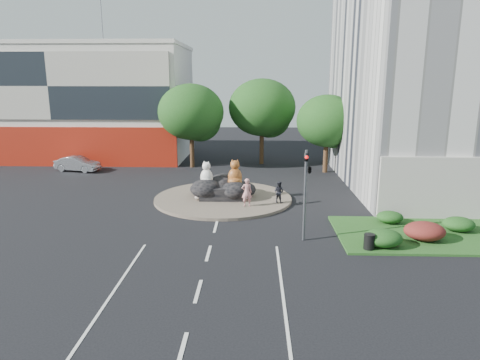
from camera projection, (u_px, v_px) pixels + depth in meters
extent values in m
plane|color=black|center=(208.00, 253.00, 21.63)|extent=(120.00, 120.00, 0.00)
cylinder|color=brown|center=(223.00, 198.00, 31.34)|extent=(10.00, 10.00, 0.20)
cube|color=beige|center=(75.00, 104.00, 48.14)|extent=(25.00, 12.00, 12.00)
cube|color=maroon|center=(54.00, 147.00, 43.16)|extent=(25.00, 0.30, 4.00)
cube|color=#B2AD9E|center=(48.00, 86.00, 41.75)|extent=(24.00, 0.15, 6.50)
cube|color=beige|center=(70.00, 46.00, 46.73)|extent=(25.20, 12.20, 0.40)
cylinder|color=#595B60|center=(102.00, 22.00, 47.96)|extent=(0.10, 0.10, 5.00)
cube|color=#1C4818|center=(426.00, 234.00, 24.12)|extent=(10.00, 6.00, 0.12)
cylinder|color=#382314|center=(192.00, 149.00, 42.76)|extent=(0.44, 0.44, 3.74)
ellipsoid|color=#193E13|center=(191.00, 112.00, 41.93)|extent=(6.46, 6.46, 5.49)
sphere|color=#193E13|center=(200.00, 120.00, 42.58)|extent=(4.25, 4.25, 4.25)
sphere|color=#193E13|center=(184.00, 118.00, 41.79)|extent=(3.74, 3.74, 3.74)
cylinder|color=#382314|center=(262.00, 145.00, 44.44)|extent=(0.44, 0.44, 3.96)
ellipsoid|color=#193E13|center=(262.00, 107.00, 43.56)|extent=(6.84, 6.84, 5.81)
sphere|color=#193E13|center=(270.00, 116.00, 44.22)|extent=(4.50, 4.50, 4.50)
sphere|color=#193E13|center=(255.00, 114.00, 43.43)|extent=(3.96, 3.96, 3.96)
cylinder|color=#382314|center=(326.00, 155.00, 40.41)|extent=(0.44, 0.44, 3.30)
ellipsoid|color=#193E13|center=(327.00, 121.00, 39.68)|extent=(5.70, 5.70, 4.84)
sphere|color=#193E13|center=(334.00, 128.00, 40.31)|extent=(3.75, 3.75, 3.75)
sphere|color=#193E13|center=(320.00, 127.00, 39.53)|extent=(3.30, 3.30, 3.30)
ellipsoid|color=#193E13|center=(383.00, 238.00, 22.16)|extent=(2.00, 1.60, 0.90)
ellipsoid|color=#552016|center=(425.00, 231.00, 23.04)|extent=(2.20, 1.76, 0.99)
ellipsoid|color=#193E13|center=(459.00, 224.00, 24.43)|extent=(1.80, 1.44, 0.81)
ellipsoid|color=#193E13|center=(390.00, 217.00, 25.83)|extent=(1.60, 1.28, 0.72)
cylinder|color=#595B60|center=(305.00, 196.00, 22.84)|extent=(0.14, 0.14, 5.00)
imported|color=black|center=(306.00, 165.00, 22.45)|extent=(0.21, 0.26, 1.30)
imported|color=black|center=(310.00, 169.00, 22.49)|extent=(0.26, 1.24, 0.50)
sphere|color=red|center=(307.00, 157.00, 22.17)|extent=(0.18, 0.18, 0.18)
cylinder|color=#595B60|center=(418.00, 151.00, 28.06)|extent=(0.18, 0.18, 8.00)
cylinder|color=#595B60|center=(408.00, 89.00, 27.18)|extent=(2.00, 0.12, 0.12)
cube|color=silver|center=(392.00, 91.00, 27.24)|extent=(0.50, 0.22, 0.12)
imported|color=tan|center=(247.00, 192.00, 28.85)|extent=(0.76, 0.56, 1.94)
imported|color=black|center=(279.00, 192.00, 29.78)|extent=(0.93, 0.89, 1.52)
imported|color=#A0A2A8|center=(78.00, 164.00, 41.09)|extent=(4.60, 2.48, 1.44)
cylinder|color=black|center=(369.00, 242.00, 21.80)|extent=(0.65, 0.65, 0.80)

